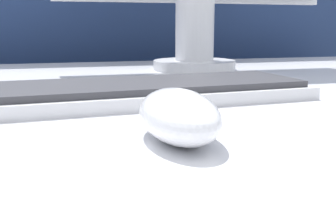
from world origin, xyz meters
name	(u,v)px	position (x,y,z in m)	size (l,w,h in m)	color
partition_panel	(89,80)	(0.00, 0.66, 0.66)	(5.00, 0.03, 1.32)	navy
computer_mouse_near	(178,116)	(0.02, -0.21, 0.75)	(0.06, 0.11, 0.04)	white
keyboard	(145,91)	(0.03, -0.03, 0.74)	(0.43, 0.17, 0.02)	silver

